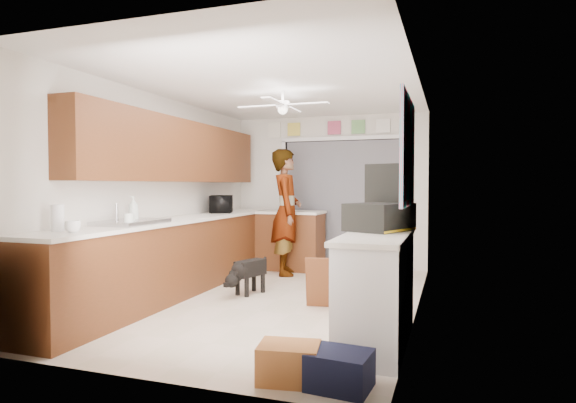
% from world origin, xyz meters
% --- Properties ---
extents(floor, '(5.00, 5.00, 0.00)m').
position_xyz_m(floor, '(0.00, 0.00, 0.00)').
color(floor, beige).
rests_on(floor, ground).
extents(ceiling, '(5.00, 5.00, 0.00)m').
position_xyz_m(ceiling, '(0.00, 0.00, 2.50)').
color(ceiling, white).
rests_on(ceiling, ground).
extents(wall_back, '(3.20, 0.00, 3.20)m').
position_xyz_m(wall_back, '(0.00, 2.50, 1.25)').
color(wall_back, silver).
rests_on(wall_back, ground).
extents(wall_front, '(3.20, 0.00, 3.20)m').
position_xyz_m(wall_front, '(0.00, -2.50, 1.25)').
color(wall_front, silver).
rests_on(wall_front, ground).
extents(wall_left, '(0.00, 5.00, 5.00)m').
position_xyz_m(wall_left, '(-1.60, 0.00, 1.25)').
color(wall_left, silver).
rests_on(wall_left, ground).
extents(wall_right, '(0.00, 5.00, 5.00)m').
position_xyz_m(wall_right, '(1.60, 0.00, 1.25)').
color(wall_right, silver).
rests_on(wall_right, ground).
extents(left_base_cabinets, '(0.60, 4.80, 0.90)m').
position_xyz_m(left_base_cabinets, '(-1.30, 0.00, 0.45)').
color(left_base_cabinets, '#5C2D16').
rests_on(left_base_cabinets, floor).
extents(left_countertop, '(0.62, 4.80, 0.04)m').
position_xyz_m(left_countertop, '(-1.29, 0.00, 0.92)').
color(left_countertop, white).
rests_on(left_countertop, left_base_cabinets).
extents(upper_cabinets, '(0.32, 4.00, 0.80)m').
position_xyz_m(upper_cabinets, '(-1.44, 0.20, 1.80)').
color(upper_cabinets, '#5C2D16').
rests_on(upper_cabinets, wall_left).
extents(sink_basin, '(0.50, 0.76, 0.06)m').
position_xyz_m(sink_basin, '(-1.29, -1.00, 0.95)').
color(sink_basin, silver).
rests_on(sink_basin, left_countertop).
extents(faucet, '(0.03, 0.03, 0.22)m').
position_xyz_m(faucet, '(-1.48, -1.00, 1.05)').
color(faucet, silver).
rests_on(faucet, left_countertop).
extents(peninsula_base, '(1.00, 0.60, 0.90)m').
position_xyz_m(peninsula_base, '(-0.50, 2.00, 0.45)').
color(peninsula_base, '#5C2D16').
rests_on(peninsula_base, floor).
extents(peninsula_top, '(1.04, 0.64, 0.04)m').
position_xyz_m(peninsula_top, '(-0.50, 2.00, 0.92)').
color(peninsula_top, white).
rests_on(peninsula_top, peninsula_base).
extents(back_opening_recess, '(2.00, 0.06, 2.10)m').
position_xyz_m(back_opening_recess, '(0.25, 2.47, 1.05)').
color(back_opening_recess, black).
rests_on(back_opening_recess, wall_back).
extents(curtain_panel, '(1.90, 0.03, 2.05)m').
position_xyz_m(curtain_panel, '(0.25, 2.43, 1.05)').
color(curtain_panel, slate).
rests_on(curtain_panel, wall_back).
extents(door_trim_left, '(0.06, 0.04, 2.10)m').
position_xyz_m(door_trim_left, '(-0.77, 2.44, 1.05)').
color(door_trim_left, white).
rests_on(door_trim_left, wall_back).
extents(door_trim_right, '(0.06, 0.04, 2.10)m').
position_xyz_m(door_trim_right, '(1.27, 2.44, 1.05)').
color(door_trim_right, white).
rests_on(door_trim_right, wall_back).
extents(door_trim_head, '(2.10, 0.04, 0.06)m').
position_xyz_m(door_trim_head, '(0.25, 2.44, 2.12)').
color(door_trim_head, white).
rests_on(door_trim_head, wall_back).
extents(header_frame_0, '(0.22, 0.02, 0.22)m').
position_xyz_m(header_frame_0, '(-0.60, 2.47, 2.30)').
color(header_frame_0, '#E0CE4A').
rests_on(header_frame_0, wall_back).
extents(header_frame_2, '(0.22, 0.02, 0.22)m').
position_xyz_m(header_frame_2, '(0.10, 2.47, 2.30)').
color(header_frame_2, '#B94565').
rests_on(header_frame_2, wall_back).
extents(header_frame_3, '(0.22, 0.02, 0.22)m').
position_xyz_m(header_frame_3, '(0.50, 2.47, 2.30)').
color(header_frame_3, '#68A45E').
rests_on(header_frame_3, wall_back).
extents(header_frame_4, '(0.22, 0.02, 0.22)m').
position_xyz_m(header_frame_4, '(0.90, 2.47, 2.30)').
color(header_frame_4, white).
rests_on(header_frame_4, wall_back).
extents(route66_sign, '(0.22, 0.02, 0.26)m').
position_xyz_m(route66_sign, '(-0.95, 2.47, 2.30)').
color(route66_sign, silver).
rests_on(route66_sign, wall_back).
extents(right_counter_base, '(0.50, 1.40, 0.90)m').
position_xyz_m(right_counter_base, '(1.35, -1.20, 0.45)').
color(right_counter_base, white).
rests_on(right_counter_base, floor).
extents(right_counter_top, '(0.54, 1.44, 0.04)m').
position_xyz_m(right_counter_top, '(1.34, -1.20, 0.92)').
color(right_counter_top, white).
rests_on(right_counter_top, right_counter_base).
extents(abstract_painting, '(0.03, 1.15, 0.95)m').
position_xyz_m(abstract_painting, '(1.58, -1.00, 1.65)').
color(abstract_painting, '#FC5D8A').
rests_on(abstract_painting, wall_right).
extents(ceiling_fan, '(1.14, 1.14, 0.24)m').
position_xyz_m(ceiling_fan, '(0.00, 0.20, 2.32)').
color(ceiling_fan, white).
rests_on(ceiling_fan, ceiling).
extents(microwave, '(0.48, 0.56, 0.26)m').
position_xyz_m(microwave, '(-1.33, 1.20, 1.07)').
color(microwave, black).
rests_on(microwave, left_countertop).
extents(soap_bottle, '(0.14, 0.14, 0.30)m').
position_xyz_m(soap_bottle, '(-1.38, -0.84, 1.09)').
color(soap_bottle, silver).
rests_on(soap_bottle, left_countertop).
extents(cup, '(0.15, 0.15, 0.11)m').
position_xyz_m(cup, '(-1.20, -1.94, 0.99)').
color(cup, white).
rests_on(cup, left_countertop).
extents(jar_a, '(0.11, 0.11, 0.13)m').
position_xyz_m(jar_a, '(-1.13, -1.25, 1.01)').
color(jar_a, silver).
rests_on(jar_a, left_countertop).
extents(jar_b, '(0.08, 0.08, 0.10)m').
position_xyz_m(jar_b, '(-1.20, -1.12, 0.99)').
color(jar_b, silver).
rests_on(jar_b, left_countertop).
extents(paper_towel_roll, '(0.13, 0.13, 0.24)m').
position_xyz_m(paper_towel_roll, '(-1.41, -1.89, 1.06)').
color(paper_towel_roll, white).
rests_on(paper_towel_roll, left_countertop).
extents(suitcase, '(0.63, 0.71, 0.25)m').
position_xyz_m(suitcase, '(1.32, -0.87, 1.07)').
color(suitcase, black).
rests_on(suitcase, right_counter_top).
extents(suitcase_rim, '(0.63, 0.71, 0.02)m').
position_xyz_m(suitcase_rim, '(1.32, -0.87, 0.96)').
color(suitcase_rim, yellow).
rests_on(suitcase_rim, suitcase).
extents(suitcase_lid, '(0.40, 0.19, 0.50)m').
position_xyz_m(suitcase_lid, '(1.32, -0.58, 1.32)').
color(suitcase_lid, black).
rests_on(suitcase_lid, suitcase).
extents(cardboard_box, '(0.46, 0.37, 0.26)m').
position_xyz_m(cardboard_box, '(0.89, -2.20, 0.13)').
color(cardboard_box, '#C9773F').
rests_on(cardboard_box, floor).
extents(navy_crate, '(0.44, 0.38, 0.25)m').
position_xyz_m(navy_crate, '(1.25, -2.20, 0.12)').
color(navy_crate, black).
rests_on(navy_crate, floor).
extents(cabinet_door_panel, '(0.40, 0.20, 0.56)m').
position_xyz_m(cabinet_door_panel, '(0.61, -0.21, 0.28)').
color(cabinet_door_panel, '#5C2D16').
rests_on(cabinet_door_panel, floor).
extents(man, '(0.64, 0.79, 1.90)m').
position_xyz_m(man, '(-0.42, 1.55, 0.95)').
color(man, white).
rests_on(man, floor).
extents(dog, '(0.44, 0.66, 0.47)m').
position_xyz_m(dog, '(-0.42, 0.17, 0.24)').
color(dog, black).
rests_on(dog, floor).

